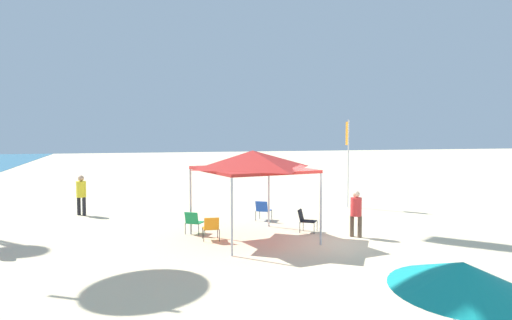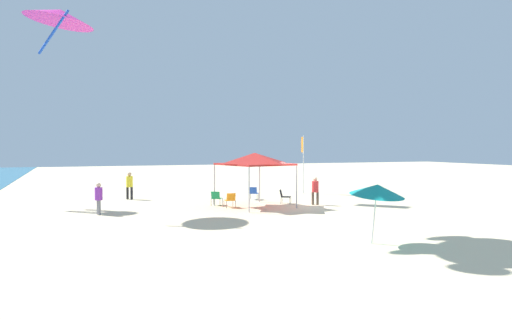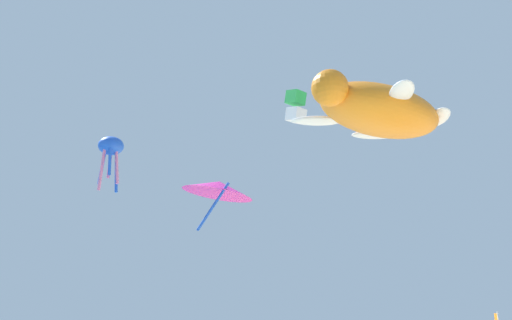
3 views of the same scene
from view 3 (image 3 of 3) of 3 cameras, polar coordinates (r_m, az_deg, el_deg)
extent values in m
ellipsoid|color=blue|center=(33.22, -16.32, 1.58)|extent=(1.61, 1.61, 1.18)
cylinder|color=blue|center=(32.41, -16.45, -0.18)|extent=(0.36, 0.22, 1.72)
cylinder|color=pink|center=(32.61, -15.70, -0.75)|extent=(0.26, 0.39, 2.19)
cylinder|color=blue|center=(33.06, -15.76, -1.36)|extent=(0.36, 0.39, 2.67)
cylinder|color=pink|center=(33.42, -16.49, -0.62)|extent=(0.36, 0.22, 1.72)
cylinder|color=blue|center=(33.11, -17.29, -0.85)|extent=(0.26, 0.39, 2.19)
cylinder|color=pink|center=(32.55, -17.31, -1.03)|extent=(0.36, 0.39, 2.67)
cone|color=#E02D9E|center=(24.15, -4.35, -3.21)|extent=(4.04, 4.09, 1.21)
cylinder|color=blue|center=(22.56, -4.95, -5.34)|extent=(0.39, 1.49, 2.23)
ellipsoid|color=orange|center=(18.39, 13.99, 5.43)|extent=(6.19, 6.36, 2.76)
sphere|color=orange|center=(16.42, 8.48, 8.19)|extent=(1.22, 1.22, 1.22)
ellipsoid|color=white|center=(16.37, 16.37, 7.45)|extent=(2.02, 1.21, 0.27)
ellipsoid|color=white|center=(18.32, 7.07, 4.49)|extent=(0.91, 1.95, 0.27)
ellipsoid|color=white|center=(19.00, 20.20, 4.62)|extent=(2.02, 1.21, 0.27)
ellipsoid|color=white|center=(20.32, 13.53, 2.83)|extent=(0.91, 1.95, 0.27)
cube|color=green|center=(34.24, 4.57, 7.13)|extent=(1.55, 1.52, 1.09)
cube|color=white|center=(33.79, 4.62, 5.18)|extent=(1.55, 1.52, 1.09)
camera|label=1|loc=(8.39, 51.89, -18.42)|focal=36.74mm
camera|label=2|loc=(3.88, 157.40, -12.56)|focal=33.93mm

